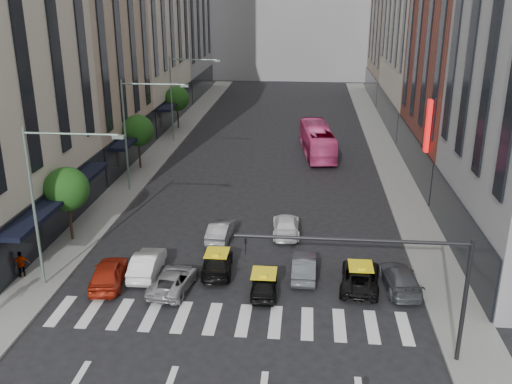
% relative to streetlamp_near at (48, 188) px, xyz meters
% --- Properties ---
extents(ground, '(160.00, 160.00, 0.00)m').
position_rel_streetlamp_near_xyz_m(ground, '(10.04, -4.00, -5.90)').
color(ground, black).
rests_on(ground, ground).
extents(sidewalk_left, '(3.00, 96.00, 0.15)m').
position_rel_streetlamp_near_xyz_m(sidewalk_left, '(-1.46, 26.00, -5.83)').
color(sidewalk_left, slate).
rests_on(sidewalk_left, ground).
extents(sidewalk_right, '(3.00, 96.00, 0.15)m').
position_rel_streetlamp_near_xyz_m(sidewalk_right, '(21.54, 26.00, -5.83)').
color(sidewalk_right, slate).
rests_on(sidewalk_right, ground).
extents(building_left_b, '(8.00, 16.00, 24.00)m').
position_rel_streetlamp_near_xyz_m(building_left_b, '(-6.96, 24.00, 6.10)').
color(building_left_b, tan).
rests_on(building_left_b, ground).
extents(building_right_b, '(8.00, 18.00, 26.00)m').
position_rel_streetlamp_near_xyz_m(building_right_b, '(27.04, 23.00, 7.10)').
color(building_right_b, brown).
rests_on(building_right_b, ground).
extents(building_right_d, '(8.00, 18.00, 28.00)m').
position_rel_streetlamp_near_xyz_m(building_right_d, '(27.04, 61.00, 8.10)').
color(building_right_d, tan).
rests_on(building_right_d, ground).
extents(tree_near, '(2.88, 2.88, 4.95)m').
position_rel_streetlamp_near_xyz_m(tree_near, '(-1.76, 6.00, -2.25)').
color(tree_near, black).
rests_on(tree_near, sidewalk_left).
extents(tree_mid, '(2.88, 2.88, 4.95)m').
position_rel_streetlamp_near_xyz_m(tree_mid, '(-1.76, 22.00, -2.25)').
color(tree_mid, black).
rests_on(tree_mid, sidewalk_left).
extents(tree_far, '(2.88, 2.88, 4.95)m').
position_rel_streetlamp_near_xyz_m(tree_far, '(-1.76, 38.00, -2.25)').
color(tree_far, black).
rests_on(tree_far, sidewalk_left).
extents(streetlamp_near, '(5.38, 0.25, 9.00)m').
position_rel_streetlamp_near_xyz_m(streetlamp_near, '(0.00, 0.00, 0.00)').
color(streetlamp_near, gray).
rests_on(streetlamp_near, sidewalk_left).
extents(streetlamp_mid, '(5.38, 0.25, 9.00)m').
position_rel_streetlamp_near_xyz_m(streetlamp_mid, '(0.00, 16.00, 0.00)').
color(streetlamp_mid, gray).
rests_on(streetlamp_mid, sidewalk_left).
extents(streetlamp_far, '(5.38, 0.25, 9.00)m').
position_rel_streetlamp_near_xyz_m(streetlamp_far, '(0.00, 32.00, 0.00)').
color(streetlamp_far, gray).
rests_on(streetlamp_far, sidewalk_left).
extents(traffic_signal, '(10.10, 0.20, 6.00)m').
position_rel_streetlamp_near_xyz_m(traffic_signal, '(17.74, -5.00, -1.43)').
color(traffic_signal, black).
rests_on(traffic_signal, ground).
extents(liberty_sign, '(0.30, 0.70, 4.00)m').
position_rel_streetlamp_near_xyz_m(liberty_sign, '(22.64, 16.00, 0.10)').
color(liberty_sign, red).
rests_on(liberty_sign, ground).
extents(car_red, '(2.27, 4.44, 1.45)m').
position_rel_streetlamp_near_xyz_m(car_red, '(2.64, 0.46, -5.18)').
color(car_red, '#9B1F0E').
rests_on(car_red, ground).
extents(car_white_front, '(1.57, 4.19, 1.37)m').
position_rel_streetlamp_near_xyz_m(car_white_front, '(4.47, 1.90, -5.22)').
color(car_white_front, white).
rests_on(car_white_front, ground).
extents(car_silver, '(2.45, 4.42, 1.17)m').
position_rel_streetlamp_near_xyz_m(car_silver, '(6.42, 0.24, -5.32)').
color(car_silver, '#A0A0A5').
rests_on(car_silver, ground).
extents(taxi_left, '(2.13, 4.42, 1.24)m').
position_rel_streetlamp_near_xyz_m(taxi_left, '(8.51, 2.52, -5.28)').
color(taxi_left, black).
rests_on(taxi_left, ground).
extents(taxi_center, '(1.61, 3.64, 1.22)m').
position_rel_streetlamp_near_xyz_m(taxi_center, '(11.45, 0.28, -5.30)').
color(taxi_center, black).
rests_on(taxi_center, ground).
extents(car_grey_mid, '(1.40, 3.89, 1.28)m').
position_rel_streetlamp_near_xyz_m(car_grey_mid, '(13.61, 2.45, -5.27)').
color(car_grey_mid, '#474B50').
rests_on(car_grey_mid, ground).
extents(taxi_right, '(2.53, 4.69, 1.25)m').
position_rel_streetlamp_near_xyz_m(taxi_right, '(16.74, 1.55, -5.28)').
color(taxi_right, black).
rests_on(taxi_right, ground).
extents(car_grey_curb, '(2.20, 4.54, 1.27)m').
position_rel_streetlamp_near_xyz_m(car_grey_curb, '(18.92, 1.49, -5.27)').
color(car_grey_curb, '#43474B').
rests_on(car_grey_curb, ground).
extents(car_row2_left, '(1.60, 3.95, 1.28)m').
position_rel_streetlamp_near_xyz_m(car_row2_left, '(8.01, 7.19, -5.27)').
color(car_row2_left, '#98989D').
rests_on(car_row2_left, ground).
extents(car_row2_right, '(1.96, 4.43, 1.26)m').
position_rel_streetlamp_near_xyz_m(car_row2_right, '(12.31, 8.44, -5.27)').
color(car_row2_right, white).
rests_on(car_row2_right, ground).
extents(bus, '(3.70, 10.94, 2.99)m').
position_rel_streetlamp_near_xyz_m(bus, '(14.57, 28.39, -4.41)').
color(bus, '#DE4184').
rests_on(bus, ground).
extents(pedestrian_far, '(0.99, 0.77, 1.56)m').
position_rel_streetlamp_near_xyz_m(pedestrian_far, '(-2.56, 0.69, -4.97)').
color(pedestrian_far, gray).
rests_on(pedestrian_far, sidewalk_left).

